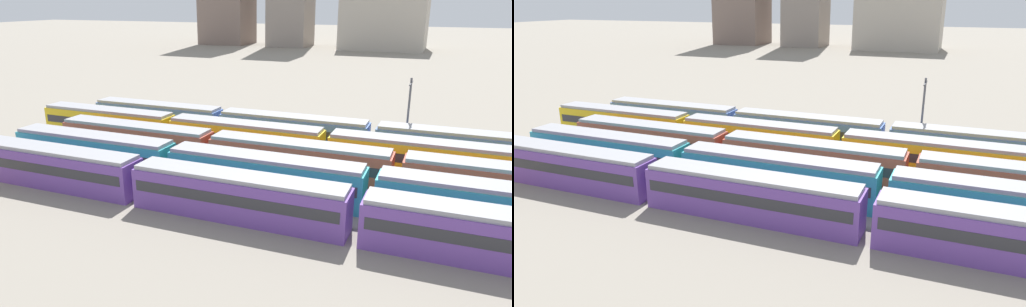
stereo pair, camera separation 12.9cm
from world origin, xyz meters
The scene contains 4 objects.
ground_plane centered at (0.00, 10.40, 0.00)m, with size 600.00×600.00×0.00m, color gray.
train_track_0 centered at (38.06, 0.00, 1.90)m, with size 93.60×3.06×3.75m.
catenary_pole_1 centered at (29.87, 23.70, 4.80)m, with size 0.24×3.20×8.55m.
distant_building_2 centered at (10.21, 145.97, 10.81)m, with size 28.62×20.90×21.61m, color #B2A899.
Camera 1 is at (33.81, -32.11, 16.83)m, focal length 33.52 mm.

